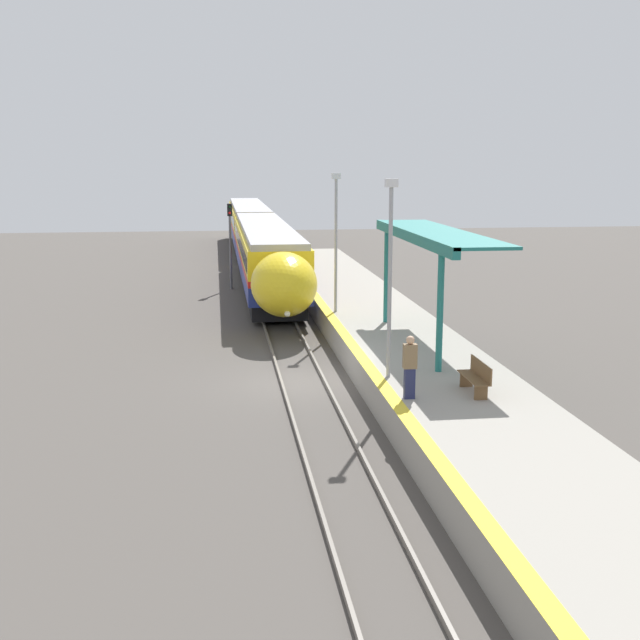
{
  "coord_description": "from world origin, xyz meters",
  "views": [
    {
      "loc": [
        -2.75,
        -25.67,
        7.28
      ],
      "look_at": [
        0.58,
        -0.01,
        2.13
      ],
      "focal_mm": 45.0,
      "sensor_mm": 36.0,
      "label": 1
    }
  ],
  "objects_px": {
    "lamppost_mid": "(336,234)",
    "train": "(257,238)",
    "railway_signal": "(230,238)",
    "lamppost_near": "(390,266)",
    "platform_bench": "(477,376)",
    "person_waiting": "(410,366)"
  },
  "relations": [
    {
      "from": "train",
      "to": "lamppost_near",
      "type": "distance_m",
      "value": 32.03
    },
    {
      "from": "train",
      "to": "railway_signal",
      "type": "distance_m",
      "value": 8.54
    },
    {
      "from": "railway_signal",
      "to": "lamppost_near",
      "type": "distance_m",
      "value": 24.01
    },
    {
      "from": "train",
      "to": "lamppost_mid",
      "type": "bearing_deg",
      "value": -84.07
    },
    {
      "from": "platform_bench",
      "to": "lamppost_mid",
      "type": "bearing_deg",
      "value": 99.24
    },
    {
      "from": "platform_bench",
      "to": "person_waiting",
      "type": "height_order",
      "value": "person_waiting"
    },
    {
      "from": "railway_signal",
      "to": "lamppost_mid",
      "type": "xyz_separation_m",
      "value": [
        4.16,
        -13.05,
        1.33
      ]
    },
    {
      "from": "person_waiting",
      "to": "train",
      "type": "bearing_deg",
      "value": 93.87
    },
    {
      "from": "railway_signal",
      "to": "lamppost_near",
      "type": "height_order",
      "value": "lamppost_near"
    },
    {
      "from": "person_waiting",
      "to": "railway_signal",
      "type": "xyz_separation_m",
      "value": [
        -4.25,
        25.86,
        1.07
      ]
    },
    {
      "from": "train",
      "to": "platform_bench",
      "type": "height_order",
      "value": "train"
    },
    {
      "from": "platform_bench",
      "to": "lamppost_mid",
      "type": "distance_m",
      "value": 13.02
    },
    {
      "from": "train",
      "to": "person_waiting",
      "type": "xyz_separation_m",
      "value": [
        2.31,
        -34.13,
        -0.27
      ]
    },
    {
      "from": "person_waiting",
      "to": "lamppost_near",
      "type": "bearing_deg",
      "value": 92.27
    },
    {
      "from": "lamppost_mid",
      "to": "train",
      "type": "bearing_deg",
      "value": 95.93
    },
    {
      "from": "train",
      "to": "lamppost_near",
      "type": "height_order",
      "value": "lamppost_near"
    },
    {
      "from": "train",
      "to": "lamppost_mid",
      "type": "height_order",
      "value": "lamppost_mid"
    },
    {
      "from": "platform_bench",
      "to": "lamppost_near",
      "type": "relative_size",
      "value": 0.29
    },
    {
      "from": "railway_signal",
      "to": "platform_bench",
      "type": "bearing_deg",
      "value": -76.39
    },
    {
      "from": "lamppost_mid",
      "to": "lamppost_near",
      "type": "bearing_deg",
      "value": -90.0
    },
    {
      "from": "lamppost_mid",
      "to": "railway_signal",
      "type": "bearing_deg",
      "value": 107.68
    },
    {
      "from": "platform_bench",
      "to": "lamppost_mid",
      "type": "height_order",
      "value": "lamppost_mid"
    }
  ]
}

